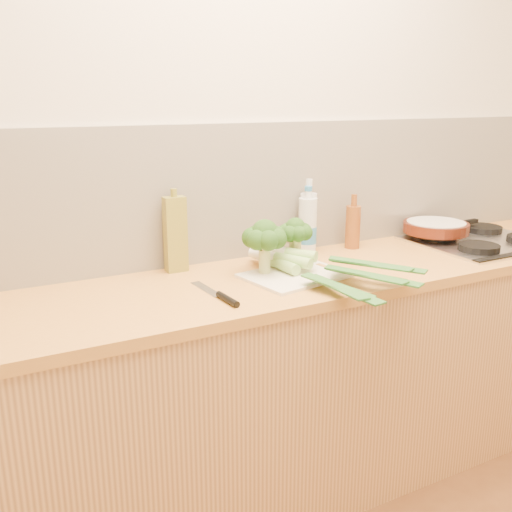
{
  "coord_description": "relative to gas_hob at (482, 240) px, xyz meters",
  "views": [
    {
      "loc": [
        -1.04,
        -0.54,
        1.54
      ],
      "look_at": [
        -0.18,
        1.1,
        1.02
      ],
      "focal_mm": 40.0,
      "sensor_mm": 36.0,
      "label": 1
    }
  ],
  "objects": [
    {
      "name": "chefs_knife",
      "position": [
        -1.34,
        -0.13,
        -0.01
      ],
      "size": [
        0.05,
        0.3,
        0.02
      ],
      "rotation": [
        0.0,
        0.0,
        0.08
      ],
      "color": "silver",
      "rests_on": "counter"
    },
    {
      "name": "skillet",
      "position": [
        -0.15,
        0.13,
        0.05
      ],
      "size": [
        0.43,
        0.29,
        0.05
      ],
      "rotation": [
        0.0,
        0.0,
        0.07
      ],
      "color": "#44170B",
      "rests_on": "gas_hob"
    },
    {
      "name": "gas_hob",
      "position": [
        0.0,
        0.0,
        0.0
      ],
      "size": [
        0.58,
        0.5,
        0.04
      ],
      "color": "silver",
      "rests_on": "counter"
    },
    {
      "name": "glass_bottle",
      "position": [
        -0.78,
        0.24,
        0.12
      ],
      "size": [
        0.07,
        0.07,
        0.31
      ],
      "color": "silver",
      "rests_on": "counter"
    },
    {
      "name": "room_shell",
      "position": [
        -1.02,
        0.29,
        0.26
      ],
      "size": [
        3.5,
        3.5,
        3.5
      ],
      "color": "beige",
      "rests_on": "ground"
    },
    {
      "name": "leek_mid",
      "position": [
        -0.96,
        -0.07,
        0.04
      ],
      "size": [
        0.34,
        0.64,
        0.04
      ],
      "rotation": [
        0.0,
        0.0,
        0.45
      ],
      "color": "white",
      "rests_on": "chopping_board"
    },
    {
      "name": "leek_back",
      "position": [
        -0.91,
        -0.07,
        0.06
      ],
      "size": [
        0.38,
        0.54,
        0.04
      ],
      "rotation": [
        0.0,
        0.0,
        0.58
      ],
      "color": "white",
      "rests_on": "chopping_board"
    },
    {
      "name": "oil_tin",
      "position": [
        -1.37,
        0.24,
        0.13
      ],
      "size": [
        0.08,
        0.05,
        0.31
      ],
      "color": "olive",
      "rests_on": "counter"
    },
    {
      "name": "broccoli_left",
      "position": [
        -1.1,
        0.03,
        0.13
      ],
      "size": [
        0.16,
        0.17,
        0.2
      ],
      "color": "#A9B86B",
      "rests_on": "chopping_board"
    },
    {
      "name": "amber_bottle",
      "position": [
        -0.57,
        0.21,
        0.08
      ],
      "size": [
        0.06,
        0.06,
        0.24
      ],
      "color": "brown",
      "rests_on": "counter"
    },
    {
      "name": "leek_front",
      "position": [
        -1.02,
        -0.05,
        0.02
      ],
      "size": [
        0.13,
        0.71,
        0.04
      ],
      "rotation": [
        0.0,
        0.0,
        0.1
      ],
      "color": "white",
      "rests_on": "chopping_board"
    },
    {
      "name": "broccoli_right",
      "position": [
        -0.95,
        0.06,
        0.12
      ],
      "size": [
        0.13,
        0.13,
        0.19
      ],
      "color": "#A9B86B",
      "rests_on": "chopping_board"
    },
    {
      "name": "chopping_board",
      "position": [
        -1.0,
        -0.03,
        -0.01
      ],
      "size": [
        0.41,
        0.33,
        0.01
      ],
      "primitive_type": "cube",
      "rotation": [
        0.0,
        0.0,
        0.18
      ],
      "color": "beige",
      "rests_on": "counter"
    },
    {
      "name": "water_bottle",
      "position": [
        -0.8,
        0.21,
        0.1
      ],
      "size": [
        0.08,
        0.08,
        0.27
      ],
      "color": "silver",
      "rests_on": "counter"
    },
    {
      "name": "counter",
      "position": [
        -1.02,
        0.0,
        -0.46
      ],
      "size": [
        3.2,
        0.62,
        0.9
      ],
      "color": "tan",
      "rests_on": "ground"
    }
  ]
}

